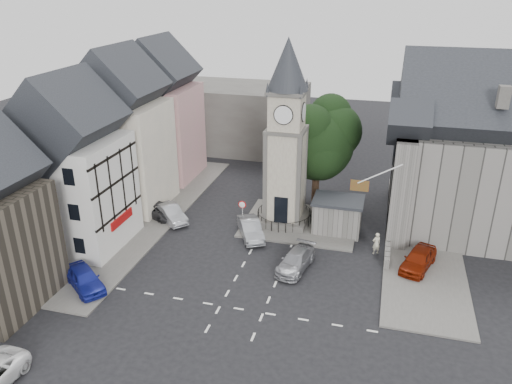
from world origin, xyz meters
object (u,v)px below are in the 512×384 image
(car_west_blue, at_px, (85,279))
(car_east_red, at_px, (418,259))
(clock_tower, at_px, (286,136))
(pedestrian, at_px, (376,243))
(stone_shelter, at_px, (338,215))

(car_west_blue, bearing_deg, car_east_red, -30.82)
(clock_tower, relative_size, car_east_red, 3.54)
(car_west_blue, distance_m, car_east_red, 24.70)
(clock_tower, xyz_separation_m, car_east_red, (11.50, -4.99, -7.34))
(car_west_blue, bearing_deg, clock_tower, -1.61)
(car_east_red, xyz_separation_m, pedestrian, (-3.21, 1.39, 0.15))
(car_east_red, bearing_deg, pedestrian, 175.62)
(pedestrian, bearing_deg, car_east_red, 126.10)
(stone_shelter, bearing_deg, car_east_red, -33.89)
(pedestrian, bearing_deg, car_west_blue, -2.73)
(stone_shelter, height_order, car_east_red, stone_shelter)
(car_west_blue, height_order, pedestrian, pedestrian)
(clock_tower, distance_m, car_east_red, 14.53)
(pedestrian, bearing_deg, stone_shelter, -72.13)
(stone_shelter, distance_m, pedestrian, 4.71)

